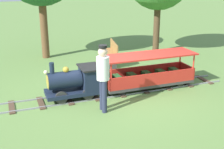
{
  "coord_description": "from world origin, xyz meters",
  "views": [
    {
      "loc": [
        -7.12,
        2.92,
        3.16
      ],
      "look_at": [
        0.0,
        0.26,
        0.55
      ],
      "focal_mm": 47.78,
      "sensor_mm": 36.0,
      "label": 1
    }
  ],
  "objects_px": {
    "passenger_car": "(148,74)",
    "park_bench": "(111,53)",
    "locomotive": "(76,81)",
    "conductor_person": "(103,73)"
  },
  "relations": [
    {
      "from": "passenger_car",
      "to": "park_bench",
      "type": "relative_size",
      "value": 2.0
    },
    {
      "from": "locomotive",
      "to": "passenger_car",
      "type": "relative_size",
      "value": 0.54
    },
    {
      "from": "locomotive",
      "to": "passenger_car",
      "type": "xyz_separation_m",
      "value": [
        0.0,
        -2.1,
        -0.06
      ]
    },
    {
      "from": "locomotive",
      "to": "park_bench",
      "type": "height_order",
      "value": "locomotive"
    },
    {
      "from": "locomotive",
      "to": "park_bench",
      "type": "relative_size",
      "value": 1.07
    },
    {
      "from": "conductor_person",
      "to": "park_bench",
      "type": "height_order",
      "value": "conductor_person"
    },
    {
      "from": "passenger_car",
      "to": "conductor_person",
      "type": "height_order",
      "value": "conductor_person"
    },
    {
      "from": "conductor_person",
      "to": "park_bench",
      "type": "bearing_deg",
      "value": -22.79
    },
    {
      "from": "locomotive",
      "to": "conductor_person",
      "type": "relative_size",
      "value": 0.89
    },
    {
      "from": "locomotive",
      "to": "park_bench",
      "type": "bearing_deg",
      "value": -36.24
    }
  ]
}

